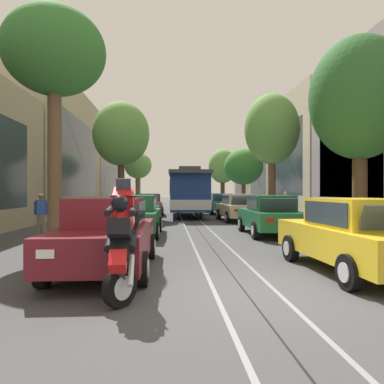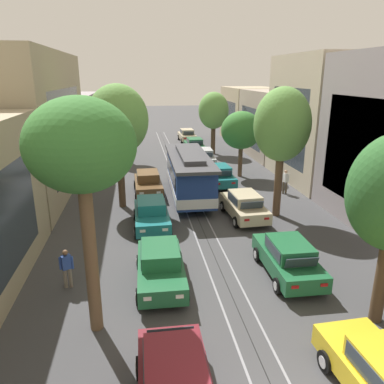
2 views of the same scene
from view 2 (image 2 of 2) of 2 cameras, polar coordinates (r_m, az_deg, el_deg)
name	(u,v)px [view 2 (image 2 of 2)]	position (r m, az deg, el deg)	size (l,w,h in m)	color
ground_plane	(188,196)	(26.09, -0.64, -0.58)	(160.00, 160.00, 0.00)	#424244
trolley_track_rails	(183,185)	(28.73, -1.39, 1.14)	(1.14, 55.87, 0.01)	gray
building_facade_left	(27,138)	(28.34, -23.99, 7.54)	(5.92, 47.57, 9.63)	tan
building_facade_right	(321,130)	(30.70, 19.13, 8.96)	(5.70, 47.57, 9.61)	gray
parked_car_green_second_left	(161,265)	(15.25, -4.85, -11.17)	(2.05, 4.38, 1.58)	#1E6038
parked_car_teal_mid_left	(151,214)	(20.62, -6.24, -3.34)	(2.04, 4.38, 1.58)	#196B70
parked_car_brown_fourth_left	(148,183)	(26.51, -6.76, 1.40)	(2.08, 4.40, 1.58)	brown
parked_car_green_second_right	(288,258)	(16.29, 14.51, -9.74)	(2.04, 4.38, 1.58)	#1E6038
parked_car_beige_mid_right	(244,205)	(22.00, 7.98, -2.05)	(2.14, 4.42, 1.58)	#C1B28E
parked_car_teal_fourth_right	(219,175)	(28.42, 4.10, 2.58)	(2.10, 4.40, 1.58)	#196B70
parked_car_silver_fifth_right	(204,157)	(34.83, 1.79, 5.40)	(2.14, 4.42, 1.58)	#B7B7BC
parked_car_green_sixth_right	(195,145)	(40.72, 0.39, 7.18)	(2.05, 4.38, 1.58)	#1E6038
parked_car_beige_far_right	(187,135)	(47.68, -0.78, 8.70)	(2.08, 4.40, 1.58)	#C1B28E
street_tree_kerb_left_near	(81,149)	(11.20, -16.66, 6.33)	(3.21, 3.12, 7.58)	brown
street_tree_kerb_left_second	(118,120)	(23.21, -11.32, 10.71)	(3.70, 3.36, 7.65)	#4C3826
street_tree_kerb_left_mid	(124,117)	(36.21, -10.35, 11.21)	(2.76, 2.77, 5.76)	brown
street_tree_kerb_right_second	(282,126)	(21.83, 13.68, 9.83)	(3.24, 2.96, 7.53)	brown
street_tree_kerb_right_mid	(241,131)	(30.68, 7.59, 9.32)	(3.32, 2.85, 5.36)	brown
street_tree_kerb_right_fourth	(214,111)	(39.71, 3.33, 12.28)	(3.15, 2.99, 6.46)	#4C3826
cable_car_trolley	(189,176)	(24.88, -0.41, 2.51)	(2.68, 9.15, 3.28)	navy
pedestrian_on_left_pavement	(67,266)	(15.66, -18.67, -10.77)	(0.55, 0.37, 1.64)	slate
pedestrian_on_right_pavement	(285,180)	(27.12, 14.12, 1.74)	(0.55, 0.38, 1.72)	#4C4233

